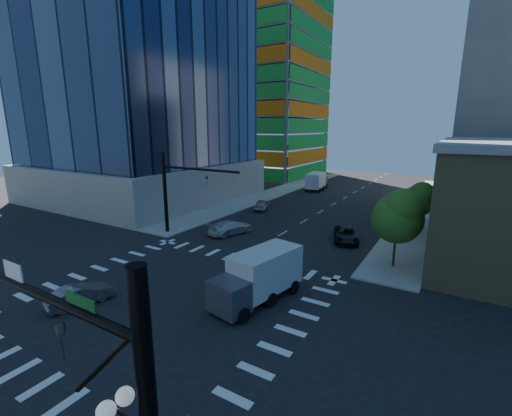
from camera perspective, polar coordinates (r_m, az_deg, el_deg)
The scene contains 14 objects.
ground at distance 25.46m, azimuth -14.58°, elevation -14.55°, with size 160.00×160.00×0.00m, color black.
road_markings at distance 25.46m, azimuth -14.58°, elevation -14.54°, with size 20.00×20.00×0.01m, color silver.
sidewalk_ne at distance 56.82m, azimuth 26.20°, elevation 0.02°, with size 5.00×60.00×0.15m, color #999691.
sidewalk_nw at distance 63.67m, azimuth 3.28°, elevation 2.65°, with size 5.00×60.00×0.15m, color #999691.
construction_building at distance 89.94m, azimuth 1.45°, elevation 21.43°, with size 25.16×34.50×70.60m.
signal_mast_nw at distance 38.32m, azimuth -13.40°, elevation 3.54°, with size 10.20×0.40×9.00m.
tree_south at distance 30.45m, azimuth 22.76°, elevation -1.12°, with size 4.16×4.16×6.82m.
tree_north at distance 42.24m, azimuth 25.54°, elevation 1.40°, with size 3.54×3.52×5.78m.
car_nb_far at distance 37.40m, azimuth 14.77°, elevation -4.29°, with size 2.40×5.20×1.45m, color black.
car_sb_near at distance 38.69m, azimuth -4.24°, elevation -3.20°, with size 2.20×5.40×1.57m, color silver.
car_sb_mid at distance 50.11m, azimuth 1.00°, elevation 0.57°, with size 1.76×4.38×1.49m, color #9A9EA2.
car_sb_cross at distance 26.60m, azimuth -27.30°, elevation -12.75°, with size 1.46×4.19×1.38m, color #59575D.
box_truck_near at distance 23.78m, azimuth -0.09°, elevation -12.10°, with size 3.99×6.92×3.41m.
box_truck_far at distance 67.24m, azimuth 10.16°, elevation 4.26°, with size 3.40×6.74×3.41m.
Camera 1 is at (16.51, -15.48, 11.65)m, focal length 24.00 mm.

